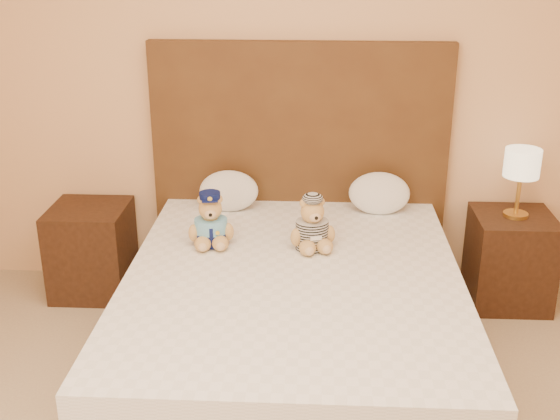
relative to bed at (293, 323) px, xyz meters
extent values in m
cube|color=#E9B37F|center=(0.00, 1.05, 1.07)|extent=(4.00, 0.04, 2.70)
cube|color=white|center=(0.00, 0.00, -0.13)|extent=(1.60, 2.00, 0.30)
cube|color=white|center=(0.00, 0.00, 0.15)|extent=(1.60, 2.00, 0.25)
cube|color=#523418|center=(0.00, 1.01, 0.47)|extent=(1.75, 0.08, 1.50)
cube|color=#391F12|center=(-1.25, 0.80, 0.00)|extent=(0.45, 0.45, 0.55)
cube|color=#391F12|center=(1.25, 0.80, 0.00)|extent=(0.45, 0.45, 0.55)
cylinder|color=gold|center=(1.25, 0.80, 0.28)|extent=(0.14, 0.14, 0.02)
cylinder|color=gold|center=(1.25, 0.80, 0.41)|extent=(0.02, 0.02, 0.26)
cylinder|color=#FBF0C4|center=(1.25, 0.80, 0.59)|extent=(0.20, 0.20, 0.16)
ellipsoid|color=white|center=(-0.41, 0.83, 0.40)|extent=(0.35, 0.22, 0.24)
ellipsoid|color=white|center=(0.47, 0.83, 0.40)|extent=(0.35, 0.23, 0.25)
camera|label=1|loc=(0.10, -3.00, 1.78)|focal=45.00mm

